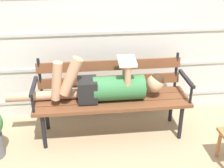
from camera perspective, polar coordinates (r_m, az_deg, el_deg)
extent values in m
plane|color=tan|center=(3.26, 0.36, -11.20)|extent=(12.00, 12.00, 0.00)
cube|color=beige|center=(3.35, -1.02, 13.45)|extent=(4.91, 0.06, 2.49)
cube|color=#B7B7AD|center=(3.68, -0.84, -2.61)|extent=(4.91, 0.02, 0.04)
cube|color=#B7B7AD|center=(3.50, -0.88, 3.35)|extent=(4.91, 0.02, 0.04)
cube|color=#B7B7AD|center=(3.36, -0.93, 9.87)|extent=(4.91, 0.02, 0.04)
cube|color=brown|center=(3.04, 0.33, -4.62)|extent=(1.65, 0.14, 0.04)
cube|color=brown|center=(3.17, 0.00, -3.21)|extent=(1.65, 0.14, 0.04)
cube|color=brown|center=(3.31, -0.31, -1.92)|extent=(1.65, 0.14, 0.04)
cube|color=brown|center=(3.31, -0.45, 0.65)|extent=(1.58, 0.05, 0.11)
cube|color=brown|center=(3.24, -0.46, 3.63)|extent=(1.58, 0.05, 0.11)
cylinder|color=black|center=(3.29, -13.72, 1.44)|extent=(0.03, 0.03, 0.41)
cylinder|color=black|center=(3.43, 12.26, 2.67)|extent=(0.03, 0.03, 0.41)
cylinder|color=black|center=(3.15, -13.01, -8.96)|extent=(0.04, 0.04, 0.40)
cylinder|color=black|center=(3.29, 13.12, -7.28)|extent=(0.04, 0.04, 0.40)
cylinder|color=black|center=(3.45, -12.48, -5.57)|extent=(0.04, 0.04, 0.40)
cylinder|color=black|center=(3.58, 11.31, -4.18)|extent=(0.04, 0.04, 0.40)
cube|color=black|center=(3.09, -14.88, -0.42)|extent=(0.04, 0.43, 0.03)
cylinder|color=black|center=(2.98, -15.07, -3.66)|extent=(0.03, 0.03, 0.20)
cube|color=black|center=(3.25, 14.13, 1.03)|extent=(0.04, 0.43, 0.03)
cylinder|color=black|center=(3.15, 15.01, -1.99)|extent=(0.03, 0.03, 0.20)
cylinder|color=#33703D|center=(3.11, 1.29, -0.78)|extent=(0.54, 0.26, 0.26)
cube|color=black|center=(3.09, -4.76, -1.09)|extent=(0.20, 0.25, 0.23)
sphere|color=tan|center=(3.17, 8.27, 0.08)|extent=(0.19, 0.19, 0.19)
sphere|color=#382314|center=(3.16, 8.66, 0.64)|extent=(0.16, 0.16, 0.16)
cylinder|color=tan|center=(2.95, -7.94, 1.43)|extent=(0.26, 0.11, 0.42)
cylinder|color=tan|center=(2.98, -10.62, 0.51)|extent=(0.15, 0.09, 0.41)
cylinder|color=tan|center=(3.20, -13.09, -2.20)|extent=(0.77, 0.10, 0.10)
cylinder|color=tan|center=(2.99, 3.06, 1.07)|extent=(0.06, 0.06, 0.29)
cylinder|color=tan|center=(3.13, 2.58, 2.30)|extent=(0.06, 0.06, 0.29)
cube|color=silver|center=(3.00, 2.88, 4.46)|extent=(0.19, 0.26, 0.05)
cylinder|color=#9E6638|center=(3.17, 19.91, -10.76)|extent=(0.04, 0.04, 0.31)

